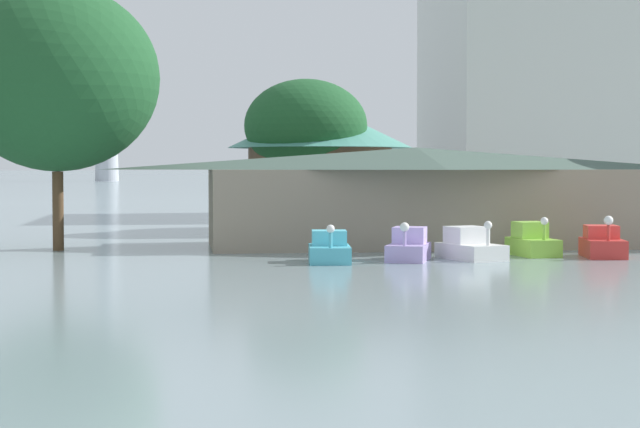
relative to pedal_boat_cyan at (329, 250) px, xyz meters
name	(u,v)px	position (x,y,z in m)	size (l,w,h in m)	color
pedal_boat_cyan	(329,250)	(0.00, 0.00, 0.00)	(1.85, 2.97, 1.54)	#4CB7CC
pedal_boat_lavender	(409,247)	(3.25, 0.46, 0.03)	(2.33, 3.12, 1.58)	#B299D8
pedal_boat_white	(470,246)	(5.84, 0.80, 0.02)	(2.52, 3.30, 1.60)	white
pedal_boat_lime	(532,242)	(8.88, 2.12, 0.07)	(1.70, 2.84, 1.67)	#8CCC3F
pedal_boat_red	(602,244)	(11.53, 1.06, 0.04)	(2.01, 3.06, 1.76)	red
boathouse	(416,195)	(5.29, 8.53, 1.92)	(20.88, 8.78, 4.63)	gray
green_roof_pavilion	(320,160)	(2.28, 21.00, 3.64)	(10.68, 10.68, 8.07)	brown
shoreline_tree_tall_left	(57,78)	(-11.17, 7.59, 7.15)	(9.08, 9.08, 11.78)	brown
shoreline_tree_mid	(306,126)	(1.28, 19.49, 5.52)	(6.95, 6.95, 8.66)	brown
background_building_block	(599,81)	(26.85, 41.05, 9.93)	(26.05, 16.69, 20.80)	silver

